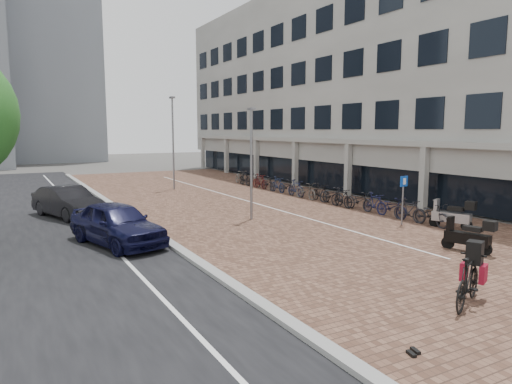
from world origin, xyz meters
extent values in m
plane|color=#474442|center=(0.00, 0.00, 0.00)|extent=(140.00, 140.00, 0.00)
cube|color=brown|center=(2.00, 12.00, 0.01)|extent=(14.50, 42.00, 0.04)
cube|color=black|center=(-9.00, 12.00, 0.01)|extent=(8.00, 50.00, 0.03)
cube|color=gray|center=(-5.10, 12.00, 0.07)|extent=(0.35, 42.00, 0.14)
cube|color=white|center=(-7.00, 12.00, 0.02)|extent=(0.12, 44.00, 0.00)
cube|color=white|center=(2.20, 12.00, 0.04)|extent=(0.10, 30.00, 0.00)
cube|color=#A9A9A3|center=(13.00, 16.00, 8.50)|extent=(8.00, 40.00, 13.00)
cube|color=black|center=(9.60, 16.00, 1.70)|extent=(0.15, 38.00, 3.20)
cube|color=#A9A9A3|center=(9.40, 16.00, 3.45)|extent=(1.60, 38.00, 0.30)
cube|color=#A9A9A3|center=(8.80, 4.00, 1.70)|extent=(0.35, 0.35, 3.40)
cube|color=#A9A9A3|center=(8.80, 10.00, 1.70)|extent=(0.35, 0.35, 3.40)
cube|color=#A9A9A3|center=(8.80, 16.00, 1.70)|extent=(0.35, 0.35, 3.40)
cube|color=#A9A9A3|center=(8.80, 22.00, 1.70)|extent=(0.35, 0.35, 3.40)
cube|color=#A9A9A3|center=(8.80, 28.00, 1.70)|extent=(0.35, 0.35, 3.40)
cube|color=#A9A9A3|center=(8.80, 34.00, 1.70)|extent=(0.35, 0.35, 3.40)
cube|color=gray|center=(-4.00, 55.00, 13.00)|extent=(12.00, 10.00, 26.00)
imported|color=black|center=(-6.75, 4.20, 0.79)|extent=(3.08, 4.97, 1.58)
imported|color=black|center=(-7.63, 10.79, 0.75)|extent=(3.02, 4.82, 1.50)
imported|color=black|center=(-0.76, -5.84, 0.63)|extent=(2.14, 1.40, 1.25)
cube|color=black|center=(-0.76, -5.84, 1.19)|extent=(0.49, 0.48, 0.56)
cube|color=maroon|center=(-0.98, -5.84, 0.69)|extent=(0.45, 0.30, 0.44)
cube|color=maroon|center=(-0.54, -5.84, 0.69)|extent=(0.45, 0.30, 0.44)
cylinder|color=slate|center=(4.95, 1.72, 1.00)|extent=(0.07, 0.07, 2.00)
cube|color=#0D42B2|center=(4.95, 1.69, 1.96)|extent=(0.46, 0.08, 0.46)
cylinder|color=slate|center=(-0.24, 6.02, 2.55)|extent=(0.12, 0.12, 5.11)
cylinder|color=slate|center=(0.24, 18.43, 3.19)|extent=(0.12, 0.12, 6.37)
imported|color=black|center=(5.96, 1.00, 0.52)|extent=(0.88, 2.03, 1.04)
imported|color=black|center=(5.84, 2.15, 0.53)|extent=(0.63, 1.78, 1.05)
imported|color=black|center=(5.90, 3.30, 0.52)|extent=(0.72, 1.98, 1.04)
imported|color=#151739|center=(5.91, 4.45, 0.53)|extent=(0.60, 1.77, 1.05)
imported|color=black|center=(5.91, 5.60, 0.52)|extent=(0.70, 1.98, 1.04)
imported|color=black|center=(5.68, 6.75, 0.53)|extent=(0.50, 1.75, 1.05)
imported|color=black|center=(5.89, 7.90, 0.52)|extent=(0.80, 2.01, 1.04)
imported|color=black|center=(6.00, 9.05, 0.53)|extent=(0.53, 1.76, 1.05)
imported|color=#4F4C48|center=(5.73, 10.20, 0.52)|extent=(0.73, 1.99, 1.04)
imported|color=#151D3C|center=(5.80, 11.35, 0.53)|extent=(0.51, 1.75, 1.05)
imported|color=black|center=(5.85, 12.50, 0.52)|extent=(0.81, 2.01, 1.04)
imported|color=#16213E|center=(5.83, 13.65, 0.53)|extent=(0.52, 1.76, 1.05)
imported|color=black|center=(5.79, 14.80, 0.52)|extent=(0.88, 2.03, 1.04)
imported|color=#471313|center=(5.77, 15.95, 0.53)|extent=(0.64, 1.78, 1.05)
imported|color=black|center=(5.82, 17.10, 0.52)|extent=(0.86, 2.03, 1.04)
imported|color=black|center=(5.75, 18.25, 0.53)|extent=(0.52, 1.76, 1.05)
imported|color=#615E59|center=(5.94, 19.40, 0.52)|extent=(0.93, 2.04, 1.04)
camera|label=1|loc=(-10.26, -12.71, 4.16)|focal=32.53mm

